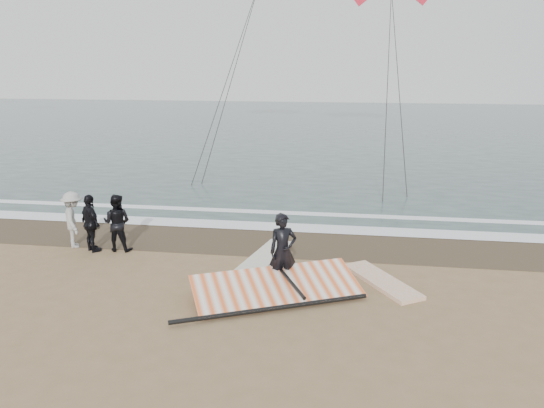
{
  "coord_description": "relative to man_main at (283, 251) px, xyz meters",
  "views": [
    {
      "loc": [
        2.39,
        -10.69,
        5.37
      ],
      "look_at": [
        0.38,
        3.0,
        1.6
      ],
      "focal_mm": 35.0,
      "sensor_mm": 36.0,
      "label": 1
    }
  ],
  "objects": [
    {
      "name": "sea",
      "position": [
        -0.91,
        31.77,
        -0.91
      ],
      "size": [
        120.0,
        54.0,
        0.02
      ],
      "primitive_type": "cube",
      "color": "#233838",
      "rests_on": "ground"
    },
    {
      "name": "man_main",
      "position": [
        0.0,
        0.0,
        0.0
      ],
      "size": [
        0.8,
        0.67,
        1.85
      ],
      "primitive_type": "imported",
      "rotation": [
        0.0,
        0.0,
        0.4
      ],
      "color": "black",
      "rests_on": "ground"
    },
    {
      "name": "board_white",
      "position": [
        2.41,
        0.57,
        -0.88
      ],
      "size": [
        1.94,
        2.5,
        0.1
      ],
      "primitive_type": "cube",
      "rotation": [
        0.0,
        0.0,
        0.57
      ],
      "color": "white",
      "rests_on": "ground"
    },
    {
      "name": "foam_near",
      "position": [
        -0.91,
        4.67,
        -0.9
      ],
      "size": [
        120.0,
        0.9,
        0.01
      ],
      "primitive_type": "cube",
      "color": "white",
      "rests_on": "sea"
    },
    {
      "name": "wet_sand",
      "position": [
        -0.91,
        3.27,
        -0.92
      ],
      "size": [
        120.0,
        2.8,
        0.01
      ],
      "primitive_type": "cube",
      "color": "#4C3D2B",
      "rests_on": "ground"
    },
    {
      "name": "sail_rig",
      "position": [
        -0.11,
        -0.53,
        -0.73
      ],
      "size": [
        4.17,
        3.3,
        0.51
      ],
      "color": "black",
      "rests_on": "ground"
    },
    {
      "name": "board_cream",
      "position": [
        -0.71,
        1.81,
        -0.87
      ],
      "size": [
        1.29,
        2.75,
        0.11
      ],
      "primitive_type": "cube",
      "rotation": [
        0.0,
        0.0,
        -0.23
      ],
      "color": "beige",
      "rests_on": "ground"
    },
    {
      "name": "foam_far",
      "position": [
        -0.91,
        6.37,
        -0.9
      ],
      "size": [
        120.0,
        0.45,
        0.01
      ],
      "primitive_type": "cube",
      "color": "white",
      "rests_on": "sea"
    },
    {
      "name": "ground",
      "position": [
        -0.91,
        -1.23,
        -0.93
      ],
      "size": [
        120.0,
        120.0,
        0.0
      ],
      "primitive_type": "plane",
      "color": "#8C704C",
      "rests_on": "ground"
    },
    {
      "name": "trio_cluster",
      "position": [
        -5.83,
        1.84,
        -0.08
      ],
      "size": [
        2.37,
        1.4,
        1.69
      ],
      "color": "black",
      "rests_on": "ground"
    }
  ]
}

